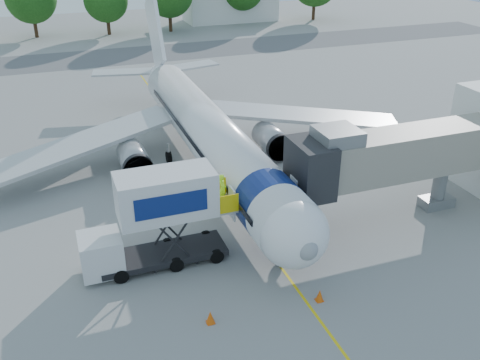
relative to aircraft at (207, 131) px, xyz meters
name	(u,v)px	position (x,y,z in m)	size (l,w,h in m)	color
ground	(225,190)	(0.00, -4.12, -2.95)	(160.00, 160.00, 0.00)	gray
guidance_line	(225,190)	(0.00, -4.12, -2.94)	(0.15, 70.00, 0.01)	yellow
taxiway_strip	(127,56)	(0.00, 37.88, -2.94)	(120.00, 10.00, 0.01)	#59595B
aircraft	(207,131)	(0.00, 0.00, 0.00)	(34.17, 37.73, 11.35)	white
jet_bridge	(386,157)	(7.99, -11.12, 1.39)	(13.90, 3.20, 6.60)	gray
catering_hiloader	(156,221)	(-6.27, -11.12, -0.19)	(8.50, 2.44, 5.50)	black
safety_cone_a	(320,296)	(0.66, -17.09, -2.63)	(0.42, 0.42, 0.66)	#DC520B
safety_cone_b	(210,317)	(-5.00, -16.75, -2.62)	(0.43, 0.43, 0.69)	#DC520B
outbuilding_right	(230,5)	(22.00, 57.88, -0.29)	(16.40, 7.40, 5.30)	silver
tree_d	(106,0)	(-0.24, 52.94, 2.34)	(6.84, 6.84, 8.72)	#382314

